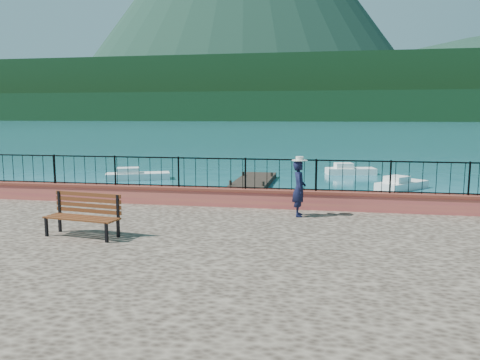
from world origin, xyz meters
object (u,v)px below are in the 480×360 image
(boat_2, at_px, (402,182))
(boat_3, at_px, (138,173))
(boat_4, at_px, (351,168))
(park_bench, at_px, (83,224))
(boat_0, at_px, (201,204))
(person, at_px, (299,189))

(boat_2, xyz_separation_m, boat_3, (-15.98, 1.08, 0.00))
(boat_3, distance_m, boat_4, 14.50)
(park_bench, xyz_separation_m, boat_3, (-6.07, 17.82, -1.11))
(boat_2, bearing_deg, boat_0, 173.86)
(boat_4, bearing_deg, boat_2, -80.83)
(boat_2, relative_size, boat_3, 0.83)
(park_bench, distance_m, person, 5.96)
(boat_2, bearing_deg, park_bench, -168.67)
(person, height_order, boat_4, person)
(park_bench, xyz_separation_m, boat_0, (0.63, 8.42, -1.11))
(boat_3, bearing_deg, person, -75.68)
(park_bench, relative_size, boat_4, 0.58)
(boat_0, relative_size, boat_3, 1.10)
(boat_3, bearing_deg, boat_4, -1.64)
(boat_3, xyz_separation_m, boat_4, (13.52, 5.24, 0.00))
(boat_0, bearing_deg, park_bench, -121.48)
(person, distance_m, boat_4, 20.03)
(boat_0, distance_m, boat_3, 11.55)
(person, relative_size, boat_2, 0.49)
(park_bench, relative_size, boat_2, 0.59)
(boat_0, distance_m, boat_4, 16.15)
(park_bench, bearing_deg, boat_2, 68.13)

